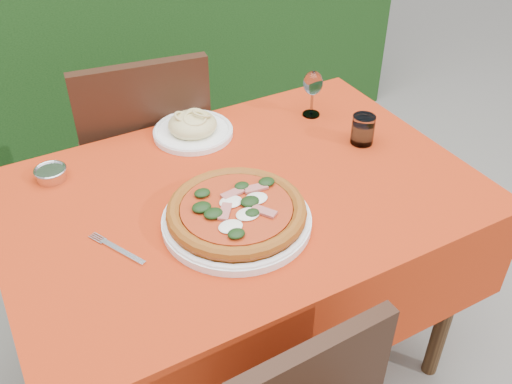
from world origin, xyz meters
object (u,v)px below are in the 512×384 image
pizza_plate (237,214)px  fork (123,252)px  chair_far (146,158)px  pasta_plate (193,128)px  water_glass (363,131)px  steel_ramekin (51,174)px  wine_glass (313,85)px

pizza_plate → fork: 0.29m
chair_far → pasta_plate: bearing=117.5°
fork → chair_far: bearing=41.3°
water_glass → chair_far: bearing=133.7°
pasta_plate → steel_ramekin: 0.44m
chair_far → pizza_plate: 0.73m
water_glass → pizza_plate: bearing=-163.1°
pizza_plate → fork: size_ratio=2.26×
pizza_plate → wine_glass: 0.60m
pasta_plate → fork: (-0.36, -0.40, -0.02)m
pasta_plate → steel_ramekin: (-0.44, -0.02, -0.01)m
water_glass → steel_ramekin: 0.90m
pizza_plate → fork: bearing=172.5°
chair_far → wine_glass: bearing=153.8°
fork → steel_ramekin: (-0.08, 0.38, 0.01)m
water_glass → wine_glass: size_ratio=0.59×
steel_ramekin → pasta_plate: bearing=3.2°
wine_glass → pizza_plate: bearing=-141.6°
fork → water_glass: bearing=-17.7°
chair_far → fork: size_ratio=5.02×
wine_glass → fork: wine_glass is taller
fork → pizza_plate: bearing=-33.6°
wine_glass → fork: (-0.75, -0.33, -0.10)m
wine_glass → steel_ramekin: bearing=176.5°
wine_glass → fork: size_ratio=0.82×
chair_far → wine_glass: 0.65m
steel_ramekin → water_glass: bearing=-17.0°
pasta_plate → steel_ramekin: size_ratio=3.00×
chair_far → fork: (-0.27, -0.66, 0.21)m
fork → steel_ramekin: bearing=75.2°
steel_ramekin → wine_glass: bearing=-3.5°
water_glass → steel_ramekin: bearing=163.0°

